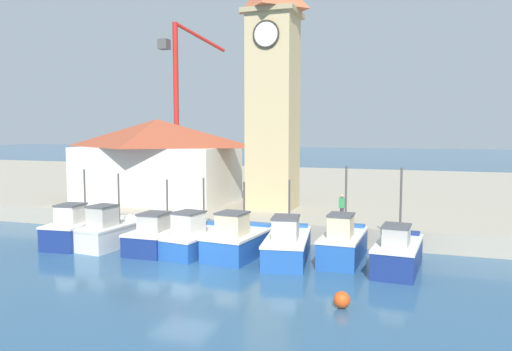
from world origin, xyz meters
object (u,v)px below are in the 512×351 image
fishing_boat_far_left (79,229)px  fishing_boat_mid_left (197,238)px  fishing_boat_left_inner (162,235)px  fishing_boat_right_outer (398,253)px  mooring_buoy (342,300)px  fishing_boat_center (239,240)px  warehouse_left (157,160)px  fishing_boat_right_inner (343,244)px  dock_worker_near_tower (342,208)px  clock_tower (273,85)px  fishing_boat_mid_right (287,244)px  port_crane_near (177,120)px  fishing_boat_left_outer (112,231)px

fishing_boat_far_left → fishing_boat_mid_left: 6.98m
fishing_boat_left_inner → fishing_boat_right_outer: (12.01, -0.16, 0.07)m
fishing_boat_right_outer → mooring_buoy: fishing_boat_right_outer is taller
fishing_boat_center → warehouse_left: size_ratio=0.41×
fishing_boat_right_inner → dock_worker_near_tower: bearing=100.0°
clock_tower → fishing_boat_left_inner: bearing=-113.0°
fishing_boat_left_inner → dock_worker_near_tower: fishing_boat_left_inner is taller
fishing_boat_mid_left → fishing_boat_mid_right: bearing=0.4°
fishing_boat_far_left → mooring_buoy: (15.27, -5.30, -0.51)m
fishing_boat_far_left → dock_worker_near_tower: 14.57m
fishing_boat_far_left → fishing_boat_mid_right: (11.75, 0.35, -0.05)m
warehouse_left → mooring_buoy: 21.68m
fishing_boat_left_inner → fishing_boat_mid_right: bearing=-0.8°
fishing_boat_far_left → fishing_boat_center: bearing=1.7°
fishing_boat_mid_right → dock_worker_near_tower: bearing=68.9°
fishing_boat_left_inner → port_crane_near: 27.29m
mooring_buoy → warehouse_left: bearing=137.2°
fishing_boat_far_left → fishing_boat_left_inner: bearing=5.2°
fishing_boat_mid_right → mooring_buoy: fishing_boat_mid_right is taller
mooring_buoy → fishing_boat_far_left: bearing=160.9°
fishing_boat_left_inner → fishing_boat_right_outer: size_ratio=1.08×
fishing_boat_left_inner → clock_tower: (3.56, 8.40, 8.44)m
fishing_boat_mid_left → fishing_boat_left_outer: bearing=-177.9°
fishing_boat_far_left → dock_worker_near_tower: size_ratio=3.00×
fishing_boat_far_left → clock_tower: clock_tower is taller
fishing_boat_mid_left → warehouse_left: size_ratio=0.44×
fishing_boat_center → clock_tower: size_ratio=0.27×
fishing_boat_left_inner → mooring_buoy: bearing=-28.9°
clock_tower → dock_worker_near_tower: bearing=-35.8°
fishing_boat_right_outer → port_crane_near: (-23.53, 24.02, 6.45)m
fishing_boat_center → fishing_boat_mid_right: 2.47m
fishing_boat_mid_left → dock_worker_near_tower: bearing=36.0°
fishing_boat_mid_left → warehouse_left: bearing=129.6°
fishing_boat_left_outer → fishing_boat_center: (7.27, 0.14, 0.00)m
fishing_boat_left_outer → fishing_boat_right_outer: size_ratio=1.01×
fishing_boat_right_inner → clock_tower: 12.82m
clock_tower → port_crane_near: clock_tower is taller
fishing_boat_mid_left → dock_worker_near_tower: fishing_boat_mid_left is taller
fishing_boat_center → fishing_boat_mid_right: (2.47, 0.08, -0.02)m
fishing_boat_mid_left → clock_tower: (1.46, 8.53, 8.42)m
mooring_buoy → fishing_boat_mid_left: bearing=145.9°
warehouse_left → mooring_buoy: bearing=-42.8°
fishing_boat_left_outer → fishing_boat_right_outer: fishing_boat_right_outer is taller
fishing_boat_mid_left → fishing_boat_left_inner: bearing=176.6°
fishing_boat_right_outer → clock_tower: 14.65m
fishing_boat_left_inner → clock_tower: bearing=67.0°
fishing_boat_mid_right → mooring_buoy: (3.52, -5.65, -0.47)m
fishing_boat_left_inner → port_crane_near: (-11.52, 23.86, 6.51)m
fishing_boat_right_outer → warehouse_left: size_ratio=0.41×
fishing_boat_far_left → clock_tower: 14.79m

